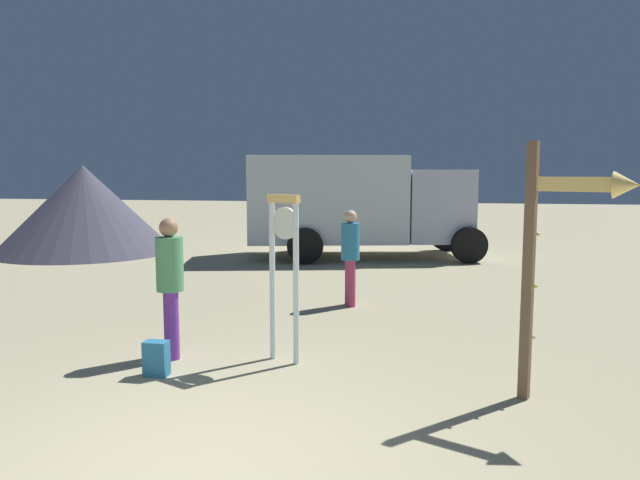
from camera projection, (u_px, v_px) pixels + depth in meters
The scene contains 8 objects.
ground_plane at pixel (196, 472), 4.62m from camera, with size 80.00×80.00×0.00m, color tan.
standing_clock at pixel (284, 260), 7.19m from camera, with size 0.44×0.27×2.03m.
arrow_sign at pixel (562, 237), 5.76m from camera, with size 0.98×0.58×2.59m.
person_near_clock at pixel (170, 280), 7.37m from camera, with size 0.33×0.33×1.74m.
backpack at pixel (157, 359), 6.78m from camera, with size 0.27×0.21×0.40m.
person_distant at pixel (350, 253), 10.24m from camera, with size 0.31×0.31×1.64m.
box_truck_near at pixel (354, 201), 16.02m from camera, with size 6.39×3.75×2.69m.
dome_tent at pixel (84, 209), 17.01m from camera, with size 4.93×4.93×2.47m.
Camera 1 is at (1.73, -4.15, 2.31)m, focal length 33.81 mm.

